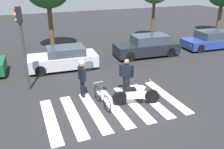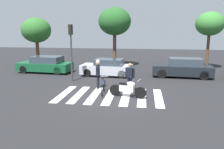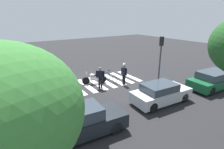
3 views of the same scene
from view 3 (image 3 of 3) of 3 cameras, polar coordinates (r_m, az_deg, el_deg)
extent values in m
plane|color=#232326|center=(15.74, -2.23, -2.23)|extent=(60.00, 60.00, 0.00)
cylinder|color=black|center=(15.12, -8.38, -2.02)|extent=(0.65, 0.30, 0.64)
cylinder|color=black|center=(15.42, -3.01, -1.44)|extent=(0.65, 0.30, 0.64)
cube|color=silver|center=(15.20, -5.51, -1.07)|extent=(0.84, 0.47, 0.36)
ellipsoid|color=silver|center=(15.07, -6.39, -0.19)|extent=(0.53, 0.35, 0.24)
cube|color=black|center=(15.17, -4.80, -0.14)|extent=(0.49, 0.34, 0.12)
cylinder|color=#A5A5AD|center=(14.91, -8.20, 0.54)|extent=(0.19, 0.61, 0.04)
torus|color=black|center=(15.21, 0.84, -1.55)|extent=(0.09, 0.71, 0.71)
torus|color=black|center=(15.98, -1.42, -0.55)|extent=(0.09, 0.71, 0.71)
cylinder|color=#1E4C8C|center=(15.50, -0.32, -0.06)|extent=(0.10, 0.80, 0.04)
cylinder|color=#1E4C8C|center=(15.68, -1.00, 0.81)|extent=(0.03, 0.03, 0.34)
cube|color=black|center=(15.63, -1.00, 1.44)|extent=(0.11, 0.21, 0.06)
cylinder|color=#99999E|center=(15.09, 0.61, 0.70)|extent=(0.46, 0.06, 0.03)
cylinder|color=black|center=(15.05, 3.60, -1.52)|extent=(0.14, 0.14, 0.85)
cylinder|color=black|center=(14.92, 4.06, -1.70)|extent=(0.14, 0.14, 0.85)
cube|color=black|center=(14.75, 3.89, 1.05)|extent=(0.25, 0.51, 0.60)
sphere|color=#8C664C|center=(14.62, 3.93, 2.76)|extent=(0.23, 0.23, 0.23)
cylinder|color=black|center=(14.96, 3.12, 1.32)|extent=(0.09, 0.09, 0.57)
cylinder|color=black|center=(14.54, 4.68, 0.77)|extent=(0.09, 0.09, 0.57)
sphere|color=white|center=(14.59, 3.93, 3.16)|extent=(0.24, 0.24, 0.24)
cylinder|color=black|center=(14.27, -3.38, -2.65)|extent=(0.14, 0.14, 0.86)
cylinder|color=black|center=(14.29, -4.10, -2.63)|extent=(0.14, 0.14, 0.86)
cube|color=black|center=(14.03, -3.80, 0.15)|extent=(0.52, 0.46, 0.61)
sphere|color=#8C664C|center=(13.89, -3.84, 1.94)|extent=(0.23, 0.23, 0.23)
cylinder|color=black|center=(14.00, -2.58, 0.13)|extent=(0.09, 0.09, 0.58)
cylinder|color=black|center=(14.07, -5.01, 0.17)|extent=(0.09, 0.09, 0.58)
cube|color=silver|center=(17.20, 5.50, -0.48)|extent=(0.45, 3.43, 0.01)
cube|color=silver|center=(16.68, 3.07, -1.03)|extent=(0.45, 3.43, 0.01)
cube|color=silver|center=(16.19, 0.50, -1.61)|extent=(0.45, 3.43, 0.01)
cube|color=silver|center=(15.74, -2.23, -2.22)|extent=(0.45, 3.43, 0.01)
cube|color=silver|center=(15.33, -5.12, -2.86)|extent=(0.45, 3.43, 0.01)
cube|color=silver|center=(14.96, -8.16, -3.53)|extent=(0.45, 3.43, 0.01)
cube|color=silver|center=(14.64, -11.35, -4.21)|extent=(0.45, 3.43, 0.01)
cylinder|color=black|center=(18.14, 30.26, -0.89)|extent=(0.67, 0.26, 0.66)
cylinder|color=black|center=(15.64, 24.37, -2.80)|extent=(0.67, 0.26, 0.66)
cylinder|color=black|center=(14.83, 29.31, -4.67)|extent=(0.67, 0.26, 0.66)
cube|color=#14512D|center=(16.42, 29.94, -1.97)|extent=(4.67, 2.13, 0.68)
cube|color=#333D47|center=(16.05, 29.86, -0.07)|extent=(2.56, 1.77, 0.54)
cube|color=#F2EDCC|center=(18.55, 32.08, 0.13)|extent=(0.09, 0.20, 0.12)
cylinder|color=black|center=(13.82, 17.31, -4.70)|extent=(0.65, 0.26, 0.63)
cylinder|color=black|center=(12.95, 22.11, -6.86)|extent=(0.65, 0.26, 0.63)
cylinder|color=black|center=(12.09, 8.16, -7.42)|extent=(0.65, 0.26, 0.63)
cylinder|color=black|center=(11.08, 12.94, -10.26)|extent=(0.65, 0.26, 0.63)
cube|color=#B7BAC1|center=(12.34, 15.46, -6.31)|extent=(4.15, 1.98, 0.70)
cube|color=#333D47|center=(11.98, 15.01, -3.97)|extent=(2.28, 1.65, 0.48)
cube|color=#F2EDCC|center=(14.02, 19.74, -3.26)|extent=(0.09, 0.20, 0.12)
cube|color=#F2EDCC|center=(13.39, 23.26, -4.71)|extent=(0.09, 0.20, 0.12)
cylinder|color=black|center=(10.14, -3.10, -12.49)|extent=(0.69, 0.26, 0.68)
cylinder|color=black|center=(9.06, 1.20, -16.64)|extent=(0.69, 0.26, 0.68)
cylinder|color=black|center=(9.43, -20.57, -16.41)|extent=(0.69, 0.26, 0.68)
cylinder|color=black|center=(8.26, -18.71, -21.78)|extent=(0.69, 0.26, 0.68)
cube|color=black|center=(8.98, -9.99, -15.69)|extent=(4.56, 1.96, 0.73)
cube|color=#333D47|center=(8.58, -11.66, -12.43)|extent=(2.50, 1.63, 0.57)
cube|color=#F2EDCC|center=(10.11, 0.84, -10.46)|extent=(0.09, 0.20, 0.12)
cube|color=#F2EDCC|center=(9.33, 4.26, -13.21)|extent=(0.09, 0.20, 0.12)
cylinder|color=#38383D|center=(14.88, 15.00, 2.61)|extent=(0.12, 0.12, 3.31)
cube|color=black|center=(14.48, 15.66, 10.27)|extent=(0.27, 0.27, 0.70)
sphere|color=red|center=(14.54, 16.13, 11.17)|extent=(0.16, 0.16, 0.16)
sphere|color=orange|center=(14.57, 16.05, 10.28)|extent=(0.16, 0.16, 0.16)
sphere|color=green|center=(14.60, 15.97, 9.39)|extent=(0.16, 0.16, 0.16)
ellipsoid|color=#387A33|center=(3.23, -32.07, -10.06)|extent=(2.53, 2.53, 2.15)
camera|label=1|loc=(23.64, -5.81, 17.60)|focal=38.20mm
camera|label=2|loc=(25.38, -20.73, 13.18)|focal=35.87mm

